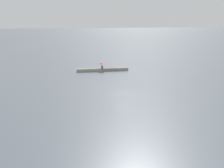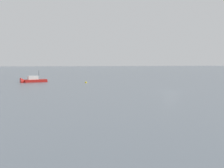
# 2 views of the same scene
# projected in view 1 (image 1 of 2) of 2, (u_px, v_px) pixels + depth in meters

# --- Properties ---
(ground_plane) EXTENTS (500.00, 500.00, 0.00)m
(ground_plane) POSITION_uv_depth(u_px,v_px,m) (124.00, 94.00, 51.01)
(ground_plane) COLOR slate
(seawall_pier) EXTENTS (11.46, 1.53, 0.64)m
(seawall_pier) POSITION_uv_depth(u_px,v_px,m) (103.00, 70.00, 71.61)
(seawall_pier) COLOR gray
(seawall_pier) RESTS_ON ground_plane
(person_seated_grey_left) EXTENTS (0.49, 0.66, 0.73)m
(person_seated_grey_left) POSITION_uv_depth(u_px,v_px,m) (102.00, 67.00, 71.28)
(person_seated_grey_left) COLOR #1E2333
(person_seated_grey_left) RESTS_ON seawall_pier
(umbrella_open_red) EXTENTS (1.37, 1.37, 1.29)m
(umbrella_open_red) POSITION_uv_depth(u_px,v_px,m) (102.00, 63.00, 71.18)
(umbrella_open_red) COLOR black
(umbrella_open_red) RESTS_ON seawall_pier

